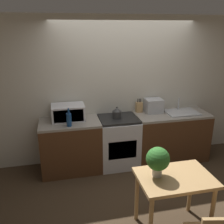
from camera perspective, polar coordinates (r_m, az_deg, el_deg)
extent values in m
plane|color=#3D2D1E|center=(4.18, 6.16, -16.14)|extent=(16.00, 16.00, 0.00)
cube|color=beige|center=(4.56, 2.54, 5.00)|extent=(10.00, 0.06, 2.60)
cube|color=#4C2D19|center=(4.40, -9.36, -7.91)|extent=(1.00, 0.62, 0.86)
cube|color=gray|center=(4.21, -9.68, -2.44)|extent=(1.00, 0.62, 0.04)
cube|color=#4C2D19|center=(4.83, 13.17, -5.62)|extent=(1.34, 0.62, 0.86)
cube|color=gray|center=(4.67, 13.58, -0.58)|extent=(1.34, 0.62, 0.04)
cube|color=silver|center=(4.51, 1.43, -6.95)|extent=(0.68, 0.62, 0.86)
cube|color=black|center=(4.33, 1.48, -1.58)|extent=(0.65, 0.57, 0.04)
cube|color=black|center=(4.24, 2.43, -8.66)|extent=(0.49, 0.02, 0.32)
cylinder|color=#2D2D2D|center=(4.30, 1.13, -0.58)|extent=(0.16, 0.16, 0.12)
cone|color=#2D2D2D|center=(4.27, 1.13, 0.57)|extent=(0.15, 0.15, 0.06)
sphere|color=black|center=(4.25, 1.14, 1.04)|extent=(0.03, 0.03, 0.03)
cube|color=silver|center=(4.26, -10.02, -0.09)|extent=(0.55, 0.38, 0.26)
cube|color=black|center=(4.08, -9.87, -0.91)|extent=(0.48, 0.01, 0.21)
cylinder|color=navy|center=(3.99, -9.81, -1.78)|extent=(0.08, 0.08, 0.21)
cylinder|color=navy|center=(3.94, -9.92, 0.22)|extent=(0.03, 0.03, 0.08)
cube|color=tan|center=(4.61, 6.21, 1.09)|extent=(0.11, 0.09, 0.19)
cylinder|color=black|center=(4.56, 5.93, 2.61)|extent=(0.01, 0.01, 0.07)
cylinder|color=black|center=(4.57, 6.26, 2.63)|extent=(0.01, 0.01, 0.07)
cylinder|color=black|center=(4.58, 6.60, 2.65)|extent=(0.01, 0.01, 0.07)
cube|color=#ADAFB5|center=(4.64, 9.49, 1.45)|extent=(0.31, 0.26, 0.25)
cube|color=black|center=(4.53, 10.07, 0.99)|extent=(0.27, 0.01, 0.20)
cube|color=#ADAFB5|center=(4.74, 15.67, -0.07)|extent=(0.58, 0.43, 0.02)
cylinder|color=#ADAFB5|center=(4.83, 14.97, 1.84)|extent=(0.03, 0.03, 0.22)
cube|color=tan|center=(3.09, 14.23, -14.37)|extent=(0.87, 0.60, 0.04)
cylinder|color=tan|center=(3.01, 8.81, -23.97)|extent=(0.05, 0.05, 0.71)
cylinder|color=tan|center=(3.31, 21.87, -20.69)|extent=(0.05, 0.05, 0.71)
cylinder|color=tan|center=(3.36, 5.69, -18.62)|extent=(0.05, 0.05, 0.71)
cylinder|color=tan|center=(3.63, 17.52, -16.29)|extent=(0.05, 0.05, 0.71)
cylinder|color=beige|center=(3.02, 10.25, -13.28)|extent=(0.11, 0.11, 0.10)
sphere|color=#2D6B28|center=(2.93, 10.45, -10.49)|extent=(0.27, 0.27, 0.27)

